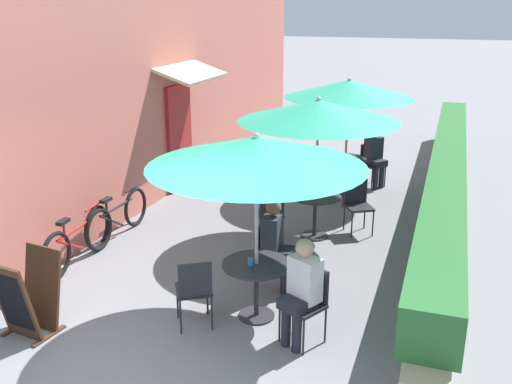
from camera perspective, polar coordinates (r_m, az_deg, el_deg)
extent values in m
cube|color=#C66B5B|center=(12.05, -7.12, 11.05)|extent=(0.24, 13.46, 4.20)
cube|color=maroon|center=(11.57, -7.66, 5.44)|extent=(0.08, 0.96, 2.10)
cube|color=beige|center=(11.21, -6.50, 11.82)|extent=(0.78, 1.80, 0.30)
cube|color=tan|center=(11.15, 18.33, -0.25)|extent=(0.44, 12.46, 0.45)
cube|color=#2D6B33|center=(11.01, 18.59, 2.24)|extent=(0.60, 11.84, 0.56)
cylinder|color=#28282D|center=(7.07, 0.04, -12.23)|extent=(0.44, 0.44, 0.02)
cylinder|color=#28282D|center=(6.91, 0.04, -9.80)|extent=(0.06, 0.06, 0.68)
cylinder|color=#28282D|center=(6.75, 0.05, -7.26)|extent=(0.82, 0.82, 0.02)
cylinder|color=#B7B7BC|center=(6.59, 0.05, -4.15)|extent=(0.04, 0.04, 2.18)
cone|color=#2DAD84|center=(6.28, 0.05, 4.06)|extent=(2.47, 2.47, 0.34)
sphere|color=#B7B7BC|center=(6.24, 0.05, 5.64)|extent=(0.07, 0.07, 0.07)
cube|color=#232328|center=(6.40, 4.72, -11.31)|extent=(0.54, 0.54, 0.04)
cube|color=#232328|center=(6.42, 5.90, -9.11)|extent=(0.35, 0.20, 0.42)
cylinder|color=#232328|center=(6.51, 2.37, -13.02)|extent=(0.02, 0.02, 0.45)
cylinder|color=#232328|center=(6.30, 4.77, -14.24)|extent=(0.02, 0.02, 0.45)
cylinder|color=#232328|center=(6.73, 4.57, -11.90)|extent=(0.02, 0.02, 0.45)
cylinder|color=#232328|center=(6.53, 6.95, -13.02)|extent=(0.02, 0.02, 0.45)
cylinder|color=#23232D|center=(6.44, 3.02, -13.28)|extent=(0.11, 0.11, 0.47)
cylinder|color=#23232D|center=(6.35, 4.09, -13.82)|extent=(0.11, 0.11, 0.47)
cube|color=#23232D|center=(6.30, 4.18, -10.97)|extent=(0.43, 0.46, 0.12)
cube|color=white|center=(6.26, 4.92, -8.62)|extent=(0.40, 0.35, 0.50)
sphere|color=tan|center=(6.08, 4.89, -5.58)|extent=(0.20, 0.20, 0.20)
cube|color=#232328|center=(7.51, 1.72, -6.55)|extent=(0.42, 0.42, 0.04)
cube|color=#232328|center=(7.47, 0.36, -4.92)|extent=(0.04, 0.38, 0.42)
cylinder|color=#232328|center=(7.41, 2.69, -8.86)|extent=(0.02, 0.02, 0.45)
cylinder|color=#232328|center=(7.72, 3.36, -7.68)|extent=(0.02, 0.02, 0.45)
cylinder|color=#232328|center=(7.49, -0.01, -8.50)|extent=(0.02, 0.02, 0.45)
cylinder|color=#232328|center=(7.80, 0.77, -7.35)|extent=(0.02, 0.02, 0.45)
cylinder|color=#23232D|center=(7.49, 2.88, -8.45)|extent=(0.11, 0.11, 0.47)
cylinder|color=#23232D|center=(7.63, 3.18, -7.93)|extent=(0.11, 0.11, 0.47)
cube|color=#23232D|center=(7.45, 2.40, -6.07)|extent=(0.37, 0.31, 0.12)
cube|color=#282D38|center=(7.38, 1.59, -4.21)|extent=(0.23, 0.35, 0.50)
sphere|color=brown|center=(7.24, 1.77, -1.52)|extent=(0.20, 0.20, 0.20)
cube|color=#232328|center=(6.75, -6.25, -9.69)|extent=(0.55, 0.55, 0.04)
cube|color=#232328|center=(6.49, -6.11, -8.81)|extent=(0.34, 0.23, 0.42)
cylinder|color=#232328|center=(7.03, -4.89, -10.50)|extent=(0.02, 0.02, 0.45)
cylinder|color=#232328|center=(7.00, -7.86, -10.76)|extent=(0.02, 0.02, 0.45)
cylinder|color=#232328|center=(6.72, -4.43, -11.95)|extent=(0.02, 0.02, 0.45)
cylinder|color=#232328|center=(6.69, -7.55, -12.24)|extent=(0.02, 0.02, 0.45)
cylinder|color=teal|center=(6.68, -0.54, -7.00)|extent=(0.07, 0.07, 0.09)
cylinder|color=#28282D|center=(9.35, 5.83, -4.37)|extent=(0.44, 0.44, 0.02)
cylinder|color=#28282D|center=(9.22, 5.90, -2.42)|extent=(0.06, 0.06, 0.68)
cylinder|color=#28282D|center=(9.11, 5.97, -0.42)|extent=(0.82, 0.82, 0.02)
cylinder|color=#B7B7BC|center=(8.99, 6.05, 1.98)|extent=(0.04, 0.04, 2.18)
cone|color=#2DAD84|center=(8.76, 6.26, 8.08)|extent=(2.47, 2.47, 0.34)
sphere|color=#B7B7BC|center=(8.73, 6.30, 9.23)|extent=(0.07, 0.07, 0.07)
cube|color=#232328|center=(9.00, 1.35, -2.18)|extent=(0.55, 0.55, 0.04)
cube|color=#232328|center=(8.76, 1.62, -1.31)|extent=(0.34, 0.22, 0.42)
cylinder|color=#232328|center=(9.29, 2.19, -3.02)|extent=(0.02, 0.02, 0.45)
cylinder|color=#232328|center=(9.22, 0.00, -3.18)|extent=(0.02, 0.02, 0.45)
cylinder|color=#232328|center=(8.96, 2.72, -3.84)|extent=(0.02, 0.02, 0.45)
cylinder|color=#232328|center=(8.89, 0.46, -4.02)|extent=(0.02, 0.02, 0.45)
cube|color=#232328|center=(9.43, 10.28, -1.52)|extent=(0.55, 0.55, 0.04)
cube|color=#232328|center=(9.52, 9.95, 0.04)|extent=(0.34, 0.22, 0.42)
cylinder|color=#232328|center=(9.29, 9.56, -3.27)|extent=(0.02, 0.02, 0.45)
cylinder|color=#232328|center=(9.42, 11.61, -3.09)|extent=(0.02, 0.02, 0.45)
cylinder|color=#232328|center=(9.60, 8.81, -2.50)|extent=(0.02, 0.02, 0.45)
cylinder|color=#232328|center=(9.72, 10.81, -2.34)|extent=(0.02, 0.02, 0.45)
cylinder|color=#28282D|center=(11.58, 8.77, 0.07)|extent=(0.44, 0.44, 0.02)
cylinder|color=#28282D|center=(11.48, 8.86, 1.68)|extent=(0.06, 0.06, 0.68)
cylinder|color=#28282D|center=(11.39, 8.94, 3.32)|extent=(0.82, 0.82, 0.02)
cylinder|color=#B7B7BC|center=(11.30, 9.04, 5.26)|extent=(0.04, 0.04, 2.18)
cone|color=#2DAD84|center=(11.12, 9.29, 10.14)|extent=(2.47, 2.47, 0.34)
sphere|color=#B7B7BC|center=(11.09, 9.34, 11.05)|extent=(0.07, 0.07, 0.07)
cube|color=#232328|center=(10.75, 9.57, 1.03)|extent=(0.52, 0.52, 0.04)
cube|color=#232328|center=(10.73, 10.60, 2.10)|extent=(0.16, 0.37, 0.42)
cylinder|color=#232328|center=(10.96, 8.41, 0.18)|extent=(0.02, 0.02, 0.45)
cylinder|color=#232328|center=(10.62, 8.73, -0.43)|extent=(0.02, 0.02, 0.45)
cylinder|color=#232328|center=(11.02, 10.25, 0.20)|extent=(0.02, 0.02, 0.45)
cylinder|color=#232328|center=(10.69, 10.63, -0.41)|extent=(0.02, 0.02, 0.45)
cube|color=#232328|center=(11.94, 11.64, 2.66)|extent=(0.56, 0.56, 0.04)
cube|color=#232328|center=(12.02, 11.11, 3.83)|extent=(0.26, 0.31, 0.42)
cylinder|color=#232328|center=(11.76, 11.51, 1.27)|extent=(0.02, 0.02, 0.45)
cylinder|color=#232328|center=(12.00, 12.78, 1.53)|extent=(0.02, 0.02, 0.45)
cylinder|color=#232328|center=(12.01, 10.36, 1.71)|extent=(0.02, 0.02, 0.45)
cylinder|color=#232328|center=(12.24, 11.62, 1.96)|extent=(0.02, 0.02, 0.45)
cylinder|color=#23232D|center=(11.82, 11.87, 1.39)|extent=(0.11, 0.11, 0.47)
cylinder|color=#23232D|center=(11.93, 12.44, 1.51)|extent=(0.11, 0.11, 0.47)
cube|color=#23232D|center=(11.86, 11.96, 2.92)|extent=(0.47, 0.46, 0.12)
cube|color=#282D38|center=(11.87, 11.67, 4.21)|extent=(0.39, 0.40, 0.50)
sphere|color=beige|center=(11.77, 11.86, 5.93)|extent=(0.20, 0.20, 0.20)
cube|color=#232328|center=(11.71, 5.44, 2.65)|extent=(0.46, 0.46, 0.04)
cube|color=#232328|center=(11.49, 5.10, 3.44)|extent=(0.38, 0.09, 0.42)
cylinder|color=#232328|center=(11.87, 6.55, 1.70)|extent=(0.02, 0.02, 0.45)
cylinder|color=#232328|center=(12.00, 4.96, 1.94)|extent=(0.02, 0.02, 0.45)
cylinder|color=#232328|center=(11.55, 5.87, 1.25)|extent=(0.02, 0.02, 0.45)
cylinder|color=#232328|center=(11.69, 4.25, 1.50)|extent=(0.02, 0.02, 0.45)
cylinder|color=teal|center=(11.28, 8.21, 3.50)|extent=(0.07, 0.07, 0.09)
torus|color=black|center=(9.08, -15.62, -3.44)|extent=(0.11, 0.69, 0.69)
torus|color=black|center=(8.25, -19.36, -6.07)|extent=(0.11, 0.69, 0.69)
cylinder|color=#B21E1E|center=(8.59, -17.52, -3.53)|extent=(0.10, 0.84, 0.04)
cylinder|color=#B21E1E|center=(8.51, -18.07, -5.05)|extent=(0.08, 0.62, 0.40)
cylinder|color=#B21E1E|center=(8.33, -18.65, -3.60)|extent=(0.04, 0.04, 0.24)
cube|color=black|center=(8.28, -18.74, -2.83)|extent=(0.12, 0.23, 0.05)
cylinder|color=#B21E1E|center=(8.92, -15.96, -1.39)|extent=(0.06, 0.46, 0.03)
torus|color=black|center=(9.85, -11.96, -1.47)|extent=(0.06, 0.67, 0.67)
torus|color=black|center=(9.01, -15.42, -3.66)|extent=(0.06, 0.67, 0.67)
cylinder|color=black|center=(9.36, -13.69, -1.47)|extent=(0.04, 0.84, 0.04)
cylinder|color=black|center=(9.27, -14.23, -2.81)|extent=(0.04, 0.61, 0.40)
cylinder|color=black|center=(9.10, -14.72, -1.47)|extent=(0.04, 0.04, 0.23)
cube|color=black|center=(9.06, -14.78, -0.78)|extent=(0.10, 0.22, 0.05)
cylinder|color=black|center=(9.70, -12.22, 0.39)|extent=(0.03, 0.46, 0.03)
cube|color=#422819|center=(7.14, -20.61, -8.88)|extent=(0.55, 0.30, 0.96)
cube|color=black|center=(7.15, -20.51, -8.68)|extent=(0.45, 0.21, 0.72)
cube|color=#422819|center=(6.92, -23.03, -10.13)|extent=(0.55, 0.30, 0.96)
cube|color=black|center=(6.90, -23.17, -10.05)|extent=(0.45, 0.21, 0.72)
cube|color=#422819|center=(7.09, -19.99, -13.39)|extent=(0.12, 0.48, 0.02)
cube|color=#422819|center=(7.41, -22.64, -12.25)|extent=(0.12, 0.48, 0.02)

